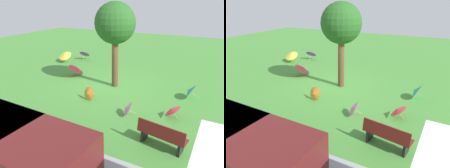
{
  "view_description": "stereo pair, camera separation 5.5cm",
  "coord_description": "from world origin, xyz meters",
  "views": [
    {
      "loc": [
        -5.09,
        10.01,
        4.55
      ],
      "look_at": [
        -0.57,
        1.1,
        0.6
      ],
      "focal_mm": 34.55,
      "sensor_mm": 36.0,
      "label": 1
    },
    {
      "loc": [
        -5.14,
        9.99,
        4.55
      ],
      "look_at": [
        -0.57,
        1.1,
        0.6
      ],
      "focal_mm": 34.55,
      "sensor_mm": 36.0,
      "label": 2
    }
  ],
  "objects": [
    {
      "name": "parasol_red_0",
      "position": [
        -3.75,
        2.0,
        0.37
      ],
      "size": [
        0.65,
        0.71,
        0.62
      ],
      "color": "tan",
      "rests_on": "ground"
    },
    {
      "name": "ground",
      "position": [
        0.0,
        0.0,
        0.0
      ],
      "size": [
        40.0,
        40.0,
        0.0
      ],
      "primitive_type": "plane",
      "color": "#478C38"
    },
    {
      "name": "parasol_orange_0",
      "position": [
        0.19,
        2.13,
        0.34
      ],
      "size": [
        0.73,
        0.65,
        0.67
      ],
      "color": "tan",
      "rests_on": "ground"
    },
    {
      "name": "shade_tree",
      "position": [
        -0.14,
        -0.09,
        3.35
      ],
      "size": [
        2.12,
        2.12,
        4.48
      ],
      "color": "brown",
      "rests_on": "ground"
    },
    {
      "name": "parasol_teal_1",
      "position": [
        -4.11,
        -0.23,
        0.4
      ],
      "size": [
        0.79,
        0.87,
        0.8
      ],
      "color": "tan",
      "rests_on": "ground"
    },
    {
      "name": "van_dark",
      "position": [
        -0.41,
        7.02,
        0.91
      ],
      "size": [
        4.67,
        2.27,
        1.53
      ],
      "color": "#591919",
      "rests_on": "ground"
    },
    {
      "name": "road_strip",
      "position": [
        0.0,
        7.01,
        0.0
      ],
      "size": [
        40.0,
        3.54,
        0.01
      ],
      "primitive_type": "cube",
      "color": "#9E9EA3",
      "rests_on": "ground"
    },
    {
      "name": "parasol_red_1",
      "position": [
        2.76,
        -0.47,
        0.53
      ],
      "size": [
        1.21,
        1.24,
        0.86
      ],
      "color": "tan",
      "rests_on": "ground"
    },
    {
      "name": "parasol_purple_0",
      "position": [
        4.53,
        -4.15,
        0.52
      ],
      "size": [
        0.87,
        0.82,
        0.84
      ],
      "color": "tan",
      "rests_on": "ground"
    },
    {
      "name": "parasol_yellow_0",
      "position": [
        5.4,
        -2.7,
        0.57
      ],
      "size": [
        0.98,
        0.93,
        0.88
      ],
      "color": "tan",
      "rests_on": "ground"
    },
    {
      "name": "park_bench",
      "position": [
        -3.87,
        4.09,
        0.47
      ],
      "size": [
        1.66,
        0.75,
        0.9
      ],
      "color": "maroon",
      "rests_on": "ground"
    },
    {
      "name": "parasol_pink_0",
      "position": [
        -2.03,
        2.66,
        0.32
      ],
      "size": [
        0.71,
        0.75,
        0.64
      ],
      "color": "tan",
      "rests_on": "ground"
    }
  ]
}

